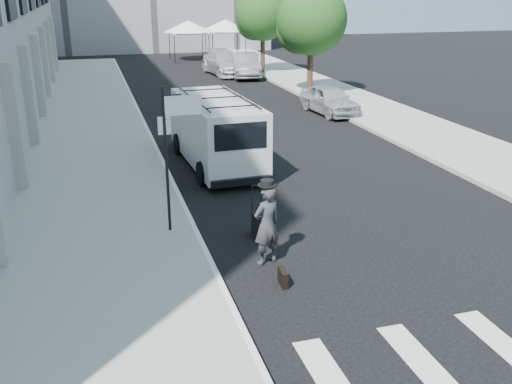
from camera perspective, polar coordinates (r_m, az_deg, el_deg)
ground at (r=12.02m, az=6.22°, el=-8.90°), size 120.00×120.00×0.00m
sidewalk_left at (r=26.32m, az=-16.15°, el=6.59°), size 4.50×48.00×0.15m
sidewalk_right at (r=32.98m, az=7.65°, el=9.74°), size 4.00×56.00×0.15m
sign_pole at (r=13.39m, az=-8.12°, el=6.23°), size 1.03×0.07×3.50m
tree_near at (r=32.10m, az=5.30°, el=16.57°), size 3.80×3.83×6.03m
tree_far at (r=40.60m, az=0.48°, el=17.32°), size 3.80×3.83×6.03m
tent_left at (r=48.48m, az=-6.80°, el=16.11°), size 4.00×4.00×3.20m
tent_right at (r=49.61m, az=-3.11°, el=16.29°), size 4.00×4.00×3.20m
businessman at (r=12.34m, az=1.09°, el=-3.31°), size 0.77×0.63×1.81m
briefcase at (r=11.77m, az=2.71°, el=-8.53°), size 0.15×0.45×0.34m
suitcase at (r=13.91m, az=0.15°, el=-3.13°), size 0.36×0.49×1.25m
cargo_van at (r=19.37m, az=-4.09°, el=6.13°), size 2.35×6.13×2.28m
parked_car_a at (r=27.79m, az=7.38°, el=9.14°), size 1.93×4.10×1.35m
parked_car_b at (r=39.20m, az=-1.16°, el=12.57°), size 2.33×5.04×1.60m
parked_car_c at (r=40.37m, az=-3.08°, el=12.76°), size 2.76×5.70×1.60m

